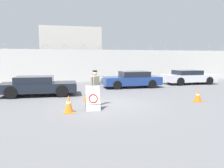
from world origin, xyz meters
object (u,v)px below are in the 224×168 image
Objects in this scene: barricade_sign at (93,98)px; parked_car_far_side at (189,77)px; traffic_cone_far at (87,95)px; parked_car_rear_sedan at (132,79)px; traffic_cone_near at (198,96)px; parked_car_front_coupe at (38,86)px; security_guard at (95,86)px; traffic_cone_mid at (69,104)px.

barricade_sign is 0.23× the size of parked_car_far_side.
parked_car_rear_sedan reaches higher than traffic_cone_far.
traffic_cone_near is 8.35m from parked_car_far_side.
parked_car_front_coupe reaches higher than traffic_cone_near.
security_guard is 0.38× the size of parked_car_rear_sedan.
barricade_sign is at bearing -149.77° from security_guard.
barricade_sign is 12.48m from parked_car_far_side.
parked_car_far_side is at bearing 40.88° from barricade_sign.
parked_car_far_side is at bearing -5.00° from security_guard.
parked_car_rear_sedan reaches higher than traffic_cone_mid.
parked_car_far_side reaches higher than traffic_cone_near.
parked_car_front_coupe is (-2.95, 3.75, -0.32)m from security_guard.
parked_car_rear_sedan is at bearing 61.08° from barricade_sign.
parked_car_front_coupe reaches higher than traffic_cone_mid.
parked_car_rear_sedan is (-1.58, 6.22, 0.32)m from traffic_cone_near.
parked_car_rear_sedan is 5.76m from parked_car_far_side.
barricade_sign is 1.41× the size of traffic_cone_mid.
security_guard is 2.62× the size of traffic_cone_far.
traffic_cone_far is (-0.24, 1.42, -0.62)m from security_guard.
traffic_cone_mid is 1.16× the size of traffic_cone_far.
traffic_cone_near is 0.14× the size of parked_car_rear_sedan.
traffic_cone_far is at bearing 48.07° from parked_car_rear_sedan.
traffic_cone_near is at bearing 7.73° from traffic_cone_mid.
traffic_cone_mid is (-1.28, -1.04, -0.57)m from security_guard.
barricade_sign reaches higher than traffic_cone_near.
traffic_cone_mid is at bearing 177.26° from security_guard.
parked_car_front_coupe is at bearing 18.26° from parked_car_rear_sedan.
security_guard is 0.37× the size of parked_car_far_side.
traffic_cone_far is 0.14× the size of parked_car_rear_sedan.
parked_car_far_side is at bearing 30.47° from traffic_cone_far.
barricade_sign is at bearing -141.89° from parked_car_far_side.
parked_car_far_side reaches higher than barricade_sign.
traffic_cone_near is (5.64, 0.55, -0.21)m from barricade_sign.
parked_car_rear_sedan is at bearing 15.81° from security_guard.
traffic_cone_near is at bearing -43.36° from security_guard.
traffic_cone_near is 9.23m from parked_car_front_coupe.
security_guard is at bearing -143.78° from parked_car_far_side.
parked_car_rear_sedan is (4.06, 6.77, 0.11)m from barricade_sign.
parked_car_far_side is (12.45, 3.41, 0.02)m from parked_car_front_coupe.
parked_car_front_coupe is (-1.68, 4.79, 0.24)m from traffic_cone_mid.
barricade_sign is at bearing -89.52° from traffic_cone_far.
barricade_sign is 7.90m from parked_car_rear_sedan.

